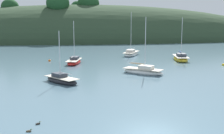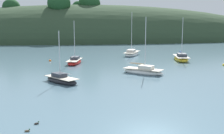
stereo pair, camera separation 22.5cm
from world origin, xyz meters
TOP-DOWN VIEW (x-y plane):
  - ground_plane at (0.00, 0.00)m, footprint 400.00×400.00m
  - far_shoreline_hill at (-0.07, 87.97)m, footprint 150.00×36.00m
  - sailboat_orange_cutter at (7.04, 41.53)m, footprint 5.13×6.98m
  - sailboat_white_near at (14.78, 32.97)m, footprint 3.65×7.26m
  - sailboat_teal_outer at (-5.11, 31.54)m, footprint 3.26×6.17m
  - sailboat_blue_center at (-6.64, 16.62)m, footprint 4.80×5.33m
  - sailboat_cream_ketch at (4.53, 20.77)m, footprint 5.96×5.38m
  - mooring_buoy_channel at (19.62, 26.25)m, footprint 0.44×0.44m
  - mooring_buoy_outer at (-9.61, 35.08)m, footprint 0.44×0.44m
  - duck_lead at (-8.15, 1.40)m, footprint 0.43×0.23m
  - duck_straggler at (-7.71, 2.73)m, footprint 0.40×0.32m

SIDE VIEW (x-z plane):
  - ground_plane at x=0.00m, z-range 0.00..0.00m
  - duck_lead at x=-8.15m, z-range -0.07..0.17m
  - duck_straggler at x=-7.71m, z-range -0.07..0.17m
  - far_shoreline_hill at x=-0.07m, z-range -14.99..15.21m
  - mooring_buoy_channel at x=19.62m, z-range -0.15..0.39m
  - mooring_buoy_outer at x=-9.61m, z-range -0.15..0.39m
  - sailboat_blue_center at x=-6.64m, z-range -2.87..3.54m
  - sailboat_teal_outer at x=-5.11m, z-range -3.44..4.17m
  - sailboat_cream_ketch at x=4.53m, z-range -3.68..4.43m
  - sailboat_orange_cutter at x=7.04m, z-range -4.31..5.12m
  - sailboat_white_near at x=14.78m, z-range -3.69..4.53m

